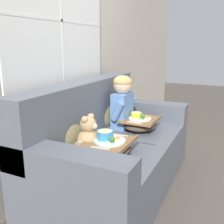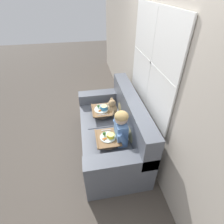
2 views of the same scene
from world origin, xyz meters
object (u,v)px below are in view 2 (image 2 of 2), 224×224
(child_figure, at_px, (121,126))
(teddy_bear, at_px, (112,108))
(couch, at_px, (114,132))
(lap_tray_teddy, at_px, (102,112))
(throw_pillow_behind_teddy, at_px, (122,105))
(throw_pillow_behind_child, at_px, (133,131))
(lap_tray_child, at_px, (108,140))

(child_figure, bearing_deg, teddy_bear, -179.73)
(couch, relative_size, lap_tray_teddy, 4.60)
(lap_tray_teddy, bearing_deg, throw_pillow_behind_teddy, 90.04)
(teddy_bear, bearing_deg, child_figure, 0.27)
(child_figure, bearing_deg, throw_pillow_behind_teddy, 165.50)
(couch, xyz_separation_m, throw_pillow_behind_child, (0.34, 0.21, 0.29))
(couch, distance_m, throw_pillow_behind_teddy, 0.49)
(child_figure, distance_m, teddy_bear, 0.70)
(teddy_bear, bearing_deg, lap_tray_teddy, -89.89)
(lap_tray_child, bearing_deg, lap_tray_teddy, 179.86)
(throw_pillow_behind_child, xyz_separation_m, throw_pillow_behind_teddy, (-0.68, 0.00, 0.00))
(couch, xyz_separation_m, lap_tray_child, (0.34, -0.15, 0.19))
(couch, height_order, throw_pillow_behind_teddy, couch)
(child_figure, bearing_deg, lap_tray_teddy, -164.80)
(throw_pillow_behind_child, bearing_deg, couch, -148.09)
(couch, height_order, lap_tray_child, couch)
(couch, xyz_separation_m, teddy_bear, (-0.34, 0.03, 0.25))
(teddy_bear, xyz_separation_m, lap_tray_child, (0.68, -0.18, -0.06))
(throw_pillow_behind_child, height_order, lap_tray_child, throw_pillow_behind_child)
(throw_pillow_behind_child, relative_size, lap_tray_child, 0.94)
(throw_pillow_behind_teddy, height_order, lap_tray_teddy, throw_pillow_behind_teddy)
(throw_pillow_behind_child, relative_size, teddy_bear, 1.11)
(throw_pillow_behind_child, bearing_deg, child_figure, -90.00)
(couch, relative_size, lap_tray_child, 4.74)
(child_figure, bearing_deg, throw_pillow_behind_child, 90.00)
(couch, relative_size, throw_pillow_behind_child, 5.07)
(couch, bearing_deg, teddy_bear, 174.50)
(child_figure, relative_size, teddy_bear, 1.65)
(throw_pillow_behind_teddy, bearing_deg, child_figure, -14.50)
(throw_pillow_behind_child, height_order, teddy_bear, throw_pillow_behind_child)
(throw_pillow_behind_teddy, xyz_separation_m, teddy_bear, (-0.00, -0.18, -0.04))
(couch, height_order, throw_pillow_behind_child, couch)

